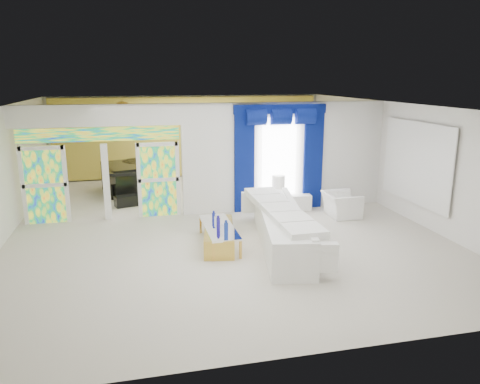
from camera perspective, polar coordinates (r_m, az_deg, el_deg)
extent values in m
plane|color=#B7AF9E|center=(11.91, -2.71, -3.84)|extent=(12.00, 12.00, 0.00)
cube|color=white|center=(13.03, 5.77, 4.46)|extent=(5.70, 0.18, 3.00)
cube|color=white|center=(12.22, -17.18, 9.06)|extent=(4.30, 0.18, 0.55)
cube|color=#994C3F|center=(12.65, -23.05, 0.79)|extent=(0.95, 0.04, 2.00)
cube|color=#994C3F|center=(12.46, -10.06, 1.52)|extent=(0.95, 0.04, 2.00)
cube|color=#994C3F|center=(12.27, -17.02, 6.86)|extent=(4.00, 0.05, 0.35)
cube|color=white|center=(12.87, 4.85, 4.13)|extent=(1.00, 0.02, 2.30)
cube|color=#040E4B|center=(12.58, 0.54, 3.72)|extent=(0.55, 0.10, 2.80)
cube|color=#040E4B|center=(13.18, 9.04, 4.03)|extent=(0.55, 0.10, 2.80)
cube|color=#040E4B|center=(12.67, 5.02, 10.22)|extent=(2.60, 0.12, 0.25)
cube|color=white|center=(12.48, 21.05, 3.39)|extent=(0.04, 2.70, 1.90)
cube|color=#AF9C2A|center=(17.31, -6.32, 6.83)|extent=(9.70, 0.12, 2.90)
cube|color=white|center=(10.32, 5.09, -4.49)|extent=(1.59, 4.16, 0.78)
cube|color=gold|center=(10.33, -2.62, -5.46)|extent=(0.96, 1.98, 0.42)
cube|color=white|center=(13.09, 5.98, -1.27)|extent=(1.32, 0.55, 0.43)
cylinder|color=white|center=(12.87, 4.78, 0.80)|extent=(0.36, 0.36, 0.58)
imported|color=white|center=(12.69, 12.46, -1.53)|extent=(0.88, 1.01, 0.64)
cube|color=black|center=(15.30, -13.44, 1.66)|extent=(1.89, 2.19, 0.94)
cube|color=black|center=(13.82, -13.37, -1.02)|extent=(0.98, 0.60, 0.31)
cube|color=#A18650|center=(14.58, -22.53, 0.10)|extent=(0.67, 0.63, 0.82)
sphere|color=gold|center=(14.59, -14.37, 9.68)|extent=(0.60, 0.60, 0.60)
cylinder|color=white|center=(9.99, -2.12, -4.51)|extent=(0.10, 0.10, 0.12)
cylinder|color=silver|center=(10.57, -2.93, -3.43)|extent=(0.11, 0.11, 0.13)
cylinder|color=navy|center=(9.78, -1.74, -4.53)|extent=(0.09, 0.09, 0.24)
cylinder|color=navy|center=(10.15, -2.71, -3.86)|extent=(0.08, 0.08, 0.24)
cylinder|color=#151E94|center=(10.69, -3.28, -3.09)|extent=(0.08, 0.08, 0.18)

